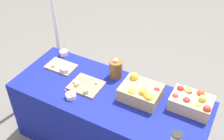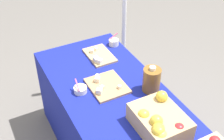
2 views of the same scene
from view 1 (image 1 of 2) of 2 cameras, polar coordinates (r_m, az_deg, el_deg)
The scene contains 10 objects.
table at distance 2.97m, azimuth -0.63°, elevation -9.94°, with size 1.90×0.76×0.74m, color navy.
apple_crate_left at distance 2.61m, azimuth 15.56°, elevation -6.17°, with size 0.36×0.24×0.18m.
apple_crate_middle at distance 2.61m, azimuth 5.91°, elevation -4.50°, with size 0.36×0.28×0.19m.
cutting_board_front at distance 2.78m, azimuth -5.25°, elevation -3.12°, with size 0.30×0.26×0.06m.
cutting_board_back at distance 3.04m, azimuth -10.13°, elevation 0.62°, with size 0.30×0.20×0.06m.
sample_bowl_near at distance 3.22m, azimuth -9.67°, elevation 3.41°, with size 0.09×0.09×0.11m.
sample_bowl_mid at distance 2.67m, azimuth -8.23°, elevation -5.12°, with size 0.10×0.10×0.09m.
cider_jug at distance 2.83m, azimuth 0.78°, elevation 0.23°, with size 0.13×0.13×0.21m.
coffee_cup at distance 2.31m, azimuth 12.71°, elevation -13.37°, with size 0.09×0.09×0.13m.
tent_pole at distance 3.43m, azimuth -11.55°, elevation 11.02°, with size 0.04×0.04×2.10m, color white.
Camera 1 is at (0.97, -1.71, 2.59)m, focal length 45.72 mm.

